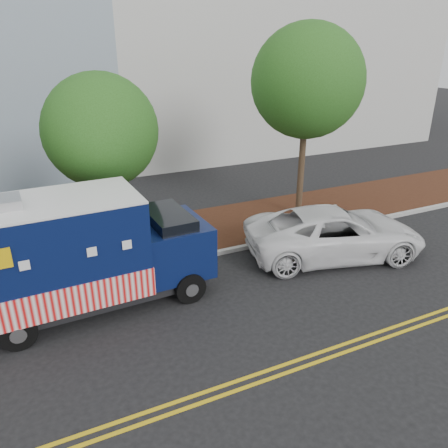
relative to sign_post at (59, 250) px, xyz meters
name	(u,v)px	position (x,y,z in m)	size (l,w,h in m)	color
ground	(158,290)	(2.53, -1.55, -1.20)	(120.00, 120.00, 0.00)	black
curb	(145,268)	(2.53, -0.15, -1.12)	(120.00, 0.18, 0.15)	#9E9E99
mulch_strip	(130,243)	(2.53, 1.95, -1.12)	(120.00, 4.00, 0.15)	#32170E
centerline_near	(219,387)	(2.53, -6.00, -1.19)	(120.00, 0.10, 0.01)	gold
centerline_far	(224,395)	(2.53, -6.25, -1.19)	(120.00, 0.10, 0.01)	gold
tree_b	(101,131)	(1.95, 2.10, 3.03)	(3.79, 3.79, 6.14)	#38281C
tree_c	(307,82)	(9.78, 1.68, 4.35)	(4.33, 4.33, 7.73)	#38281C
sign_post	(59,250)	(0.00, 0.00, 0.00)	(0.06, 0.06, 2.40)	#473828
food_truck	(78,257)	(0.39, -1.52, 0.39)	(6.78, 2.77, 3.52)	black
white_car	(335,233)	(8.82, -1.88, -0.34)	(2.84, 6.15, 1.71)	white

